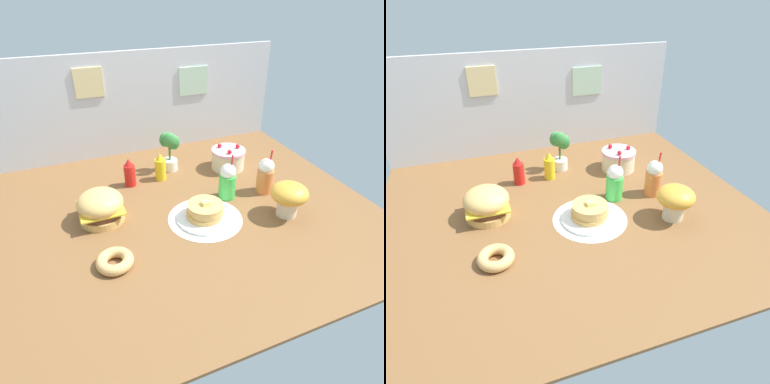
# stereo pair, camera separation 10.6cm
# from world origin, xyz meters

# --- Properties ---
(ground_plane) EXTENTS (2.33, 2.00, 0.02)m
(ground_plane) POSITION_xyz_m (0.00, 0.00, -0.01)
(ground_plane) COLOR brown
(back_wall) EXTENTS (2.33, 0.04, 0.81)m
(back_wall) POSITION_xyz_m (0.00, 0.99, 0.41)
(back_wall) COLOR silver
(back_wall) RESTS_ON ground_plane
(doily_mat) EXTENTS (0.46, 0.46, 0.00)m
(doily_mat) POSITION_xyz_m (0.07, -0.12, 0.00)
(doily_mat) COLOR white
(doily_mat) RESTS_ON ground_plane
(burger) EXTENTS (0.27, 0.27, 0.20)m
(burger) POSITION_xyz_m (-0.51, 0.11, 0.09)
(burger) COLOR #DBA859
(burger) RESTS_ON ground_plane
(pancake_stack) EXTENTS (0.35, 0.35, 0.12)m
(pancake_stack) POSITION_xyz_m (0.07, -0.12, 0.05)
(pancake_stack) COLOR white
(pancake_stack) RESTS_ON doily_mat
(layer_cake) EXTENTS (0.26, 0.26, 0.19)m
(layer_cake) POSITION_xyz_m (0.51, 0.42, 0.08)
(layer_cake) COLOR beige
(layer_cake) RESTS_ON ground_plane
(ketchup_bottle) EXTENTS (0.08, 0.08, 0.21)m
(ketchup_bottle) POSITION_xyz_m (-0.25, 0.45, 0.10)
(ketchup_bottle) COLOR red
(ketchup_bottle) RESTS_ON ground_plane
(mustard_bottle) EXTENTS (0.08, 0.08, 0.21)m
(mustard_bottle) POSITION_xyz_m (-0.03, 0.45, 0.10)
(mustard_bottle) COLOR yellow
(mustard_bottle) RESTS_ON ground_plane
(cream_soda_cup) EXTENTS (0.11, 0.11, 0.31)m
(cream_soda_cup) POSITION_xyz_m (0.30, 0.05, 0.12)
(cream_soda_cup) COLOR green
(cream_soda_cup) RESTS_ON ground_plane
(orange_float_cup) EXTENTS (0.11, 0.11, 0.31)m
(orange_float_cup) POSITION_xyz_m (0.58, 0.02, 0.12)
(orange_float_cup) COLOR orange
(orange_float_cup) RESTS_ON ground_plane
(donut_pink_glaze) EXTENTS (0.19, 0.19, 0.06)m
(donut_pink_glaze) POSITION_xyz_m (-0.52, -0.31, 0.03)
(donut_pink_glaze) COLOR tan
(donut_pink_glaze) RESTS_ON ground_plane
(potted_plant) EXTENTS (0.15, 0.13, 0.32)m
(potted_plant) POSITION_xyz_m (0.08, 0.56, 0.17)
(potted_plant) COLOR white
(potted_plant) RESTS_ON ground_plane
(mushroom_stool) EXTENTS (0.23, 0.23, 0.22)m
(mushroom_stool) POSITION_xyz_m (0.56, -0.27, 0.13)
(mushroom_stool) COLOR beige
(mushroom_stool) RESTS_ON ground_plane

